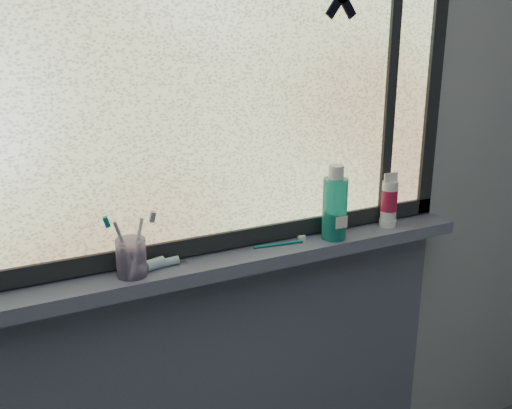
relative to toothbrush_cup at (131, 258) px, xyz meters
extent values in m
cube|color=#9EA3A8|center=(0.26, 0.09, 0.18)|extent=(3.00, 0.01, 2.50)
cube|color=#53586F|center=(0.26, 0.01, -0.07)|extent=(1.62, 0.14, 0.04)
cube|color=#53586F|center=(0.26, 0.07, -0.58)|extent=(1.62, 0.02, 0.98)
cube|color=silver|center=(0.26, 0.06, 0.46)|extent=(1.50, 0.01, 1.00)
cube|color=black|center=(0.26, 0.06, -0.02)|extent=(1.60, 0.03, 0.05)
cube|color=black|center=(1.03, 0.06, 0.46)|extent=(0.05, 0.03, 1.10)
cube|color=black|center=(0.86, 0.06, 0.46)|extent=(0.03, 0.03, 1.00)
cylinder|color=#AC98C9|center=(0.00, 0.00, 0.00)|extent=(0.09, 0.09, 0.10)
cylinder|color=teal|center=(0.62, -0.01, 0.06)|extent=(0.09, 0.09, 0.19)
cylinder|color=silver|center=(0.84, 0.01, 0.04)|extent=(0.07, 0.07, 0.13)
camera|label=1|loc=(-0.33, -1.35, 0.56)|focal=40.00mm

